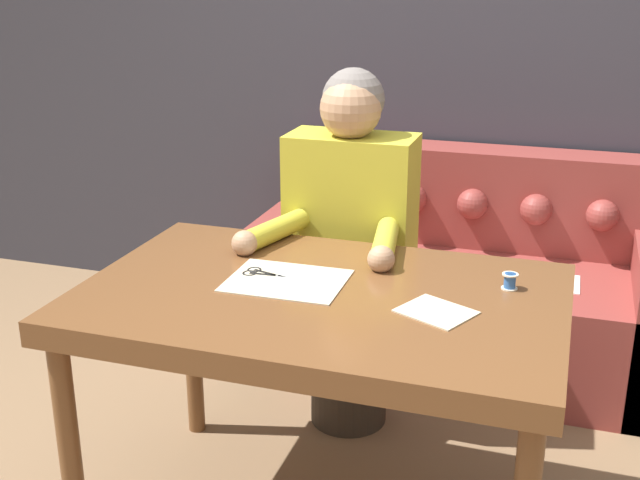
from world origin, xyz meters
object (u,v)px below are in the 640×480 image
at_px(dining_table, 321,317).
at_px(couch, 464,288).
at_px(scissors, 268,275).
at_px(person, 350,253).
at_px(thread_spool, 510,281).

height_order(dining_table, couch, couch).
height_order(dining_table, scissors, scissors).
relative_size(dining_table, scissors, 5.71).
bearing_deg(scissors, person, 80.31).
height_order(couch, scissors, couch).
bearing_deg(dining_table, thread_spool, 19.54).
bearing_deg(scissors, dining_table, -18.55).
bearing_deg(person, couch, 64.33).
bearing_deg(couch, person, -115.67).
relative_size(couch, thread_spool, 37.95).
bearing_deg(person, thread_spool, -36.24).
xyz_separation_m(couch, scissors, (-0.41, -1.20, 0.46)).
bearing_deg(dining_table, person, 98.52).
relative_size(dining_table, person, 1.01).
relative_size(dining_table, thread_spool, 29.21).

